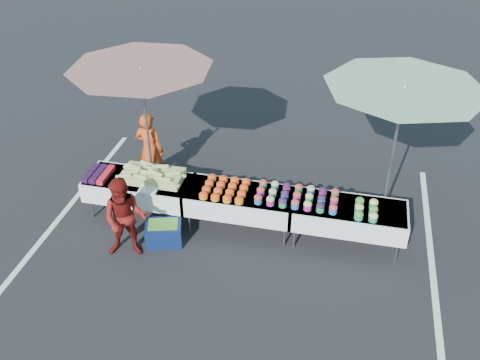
% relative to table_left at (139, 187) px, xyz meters
% --- Properties ---
extents(ground, '(80.00, 80.00, 0.00)m').
position_rel_table_left_xyz_m(ground, '(1.80, 0.00, -0.58)').
color(ground, black).
extents(stripe_left, '(0.10, 5.00, 0.00)m').
position_rel_table_left_xyz_m(stripe_left, '(-1.40, 0.00, -0.58)').
color(stripe_left, silver).
rests_on(stripe_left, ground).
extents(stripe_right, '(0.10, 5.00, 0.00)m').
position_rel_table_left_xyz_m(stripe_right, '(5.00, 0.00, -0.58)').
color(stripe_right, silver).
rests_on(stripe_right, ground).
extents(table_left, '(1.86, 0.81, 0.75)m').
position_rel_table_left_xyz_m(table_left, '(0.00, 0.00, 0.00)').
color(table_left, white).
rests_on(table_left, ground).
extents(table_center, '(1.86, 0.81, 0.75)m').
position_rel_table_left_xyz_m(table_center, '(1.80, 0.00, 0.00)').
color(table_center, white).
rests_on(table_center, ground).
extents(table_right, '(1.86, 0.81, 0.75)m').
position_rel_table_left_xyz_m(table_right, '(3.60, 0.00, 0.00)').
color(table_right, white).
rests_on(table_right, ground).
extents(berry_punnets, '(0.40, 0.54, 0.08)m').
position_rel_table_left_xyz_m(berry_punnets, '(-0.71, -0.06, 0.21)').
color(berry_punnets, black).
rests_on(berry_punnets, table_left).
extents(corn_pile, '(1.16, 0.57, 0.26)m').
position_rel_table_left_xyz_m(corn_pile, '(0.25, 0.04, 0.26)').
color(corn_pile, '#9CBD61').
rests_on(corn_pile, table_left).
extents(plastic_bags, '(0.30, 0.25, 0.05)m').
position_rel_table_left_xyz_m(plastic_bags, '(0.30, -0.30, 0.19)').
color(plastic_bags, white).
rests_on(plastic_bags, table_left).
extents(carrot_bowls, '(0.75, 0.69, 0.11)m').
position_rel_table_left_xyz_m(carrot_bowls, '(1.55, -0.01, 0.22)').
color(carrot_bowls, orange).
rests_on(carrot_bowls, table_center).
extents(potato_cups, '(1.34, 0.58, 0.16)m').
position_rel_table_left_xyz_m(potato_cups, '(2.75, 0.00, 0.25)').
color(potato_cups, '#21609A').
rests_on(potato_cups, table_right).
extents(bean_baskets, '(0.36, 0.50, 0.15)m').
position_rel_table_left_xyz_m(bean_baskets, '(3.86, -0.10, 0.24)').
color(bean_baskets, '#208254').
rests_on(bean_baskets, table_right).
extents(vendor, '(0.59, 0.42, 1.51)m').
position_rel_table_left_xyz_m(vendor, '(-0.16, 0.97, 0.17)').
color(vendor, '#CB4117').
rests_on(vendor, ground).
extents(customer, '(0.79, 0.67, 1.43)m').
position_rel_table_left_xyz_m(customer, '(0.19, -1.04, 0.13)').
color(customer, maroon).
rests_on(customer, ground).
extents(umbrella_left, '(3.10, 3.10, 2.52)m').
position_rel_table_left_xyz_m(umbrella_left, '(-0.06, 0.73, 1.70)').
color(umbrella_left, black).
rests_on(umbrella_left, ground).
extents(umbrella_right, '(2.76, 2.76, 2.57)m').
position_rel_table_left_xyz_m(umbrella_right, '(4.19, 0.80, 1.75)').
color(umbrella_right, black).
rests_on(umbrella_right, ground).
extents(storage_bin, '(0.69, 0.58, 0.39)m').
position_rel_table_left_xyz_m(storage_bin, '(0.65, -0.65, -0.38)').
color(storage_bin, '#0E1D46').
rests_on(storage_bin, ground).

